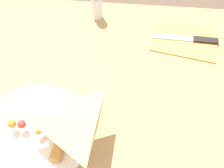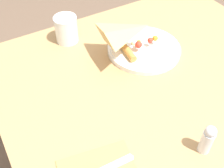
# 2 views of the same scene
# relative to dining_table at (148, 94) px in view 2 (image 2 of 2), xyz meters

# --- Properties ---
(dining_table) EXTENTS (0.98, 0.76, 0.76)m
(dining_table) POSITION_rel_dining_table_xyz_m (0.00, 0.00, 0.00)
(dining_table) COLOR #A87F51
(dining_table) RESTS_ON ground_plane
(plate_pizza) EXTENTS (0.25, 0.25, 0.06)m
(plate_pizza) POSITION_rel_dining_table_xyz_m (0.03, 0.09, 0.14)
(plate_pizza) COLOR white
(plate_pizza) RESTS_ON dining_table
(milk_glass) EXTENTS (0.08, 0.08, 0.10)m
(milk_glass) POSITION_rel_dining_table_xyz_m (-0.17, 0.27, 0.17)
(milk_glass) COLOR white
(milk_glass) RESTS_ON dining_table
(salt_shaker) EXTENTS (0.03, 0.03, 0.09)m
(salt_shaker) POSITION_rel_dining_table_xyz_m (-0.06, -0.31, 0.17)
(salt_shaker) COLOR white
(salt_shaker) RESTS_ON dining_table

